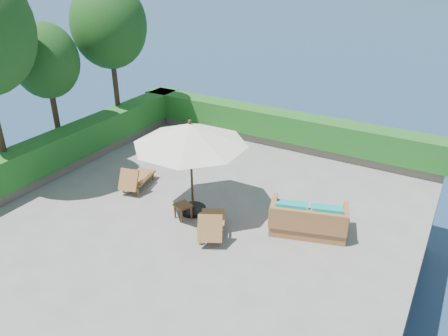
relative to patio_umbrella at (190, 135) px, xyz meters
The scene contains 14 objects.
ground 2.42m from the patio_umbrella, 52.07° to the left, with size 12.00×12.00×0.00m, color gray.
foundation 3.97m from the patio_umbrella, 52.07° to the left, with size 12.00×12.00×3.00m, color #575045.
ocean 5.42m from the patio_umbrella, 52.07° to the left, with size 600.00×600.00×0.00m, color #172E48.
planter_wall_far 6.23m from the patio_umbrella, 88.35° to the left, with size 12.00×0.60×0.36m, color slate.
planter_wall_left 5.88m from the patio_umbrella, behind, with size 0.60×12.00×0.36m, color slate.
hedge_far 6.02m from the patio_umbrella, 88.35° to the left, with size 12.40×0.90×1.00m, color #164D16.
hedge_left 5.66m from the patio_umbrella, behind, with size 0.90×12.40×1.00m, color #164D16.
tree_mid 6.38m from the patio_umbrella, behind, with size 2.20×2.20×4.83m.
tree_far 7.05m from the patio_umbrella, 149.66° to the left, with size 2.80×2.80×6.03m.
patio_umbrella is the anchor object (origin of this frame).
lounge_left 3.13m from the patio_umbrella, behind, with size 0.92×1.57×0.85m.
lounge_right 2.44m from the patio_umbrella, 34.72° to the right, with size 1.27×1.64×0.88m.
side_table 2.08m from the patio_umbrella, 93.57° to the right, with size 0.55×0.55×0.45m.
wicker_loveseat 3.90m from the patio_umbrella, 11.15° to the left, with size 2.25×1.59×1.00m.
Camera 1 is at (6.07, -9.20, 6.81)m, focal length 35.00 mm.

